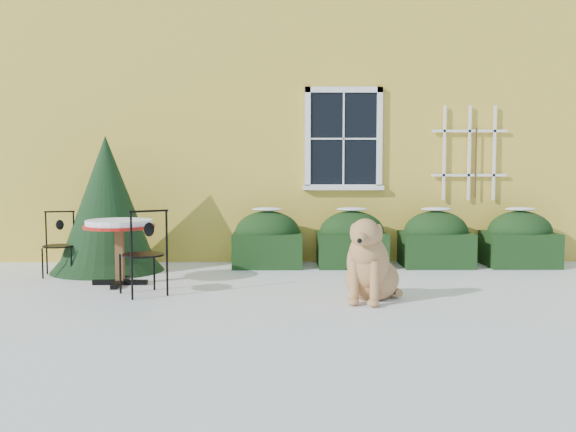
{
  "coord_description": "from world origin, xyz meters",
  "views": [
    {
      "loc": [
        -0.08,
        -7.25,
        1.54
      ],
      "look_at": [
        0.0,
        1.0,
        0.9
      ],
      "focal_mm": 40.0,
      "sensor_mm": 36.0,
      "label": 1
    }
  ],
  "objects_px": {
    "patio_chair_near": "(144,252)",
    "dog": "(369,267)",
    "patio_chair_far": "(59,244)",
    "evergreen_shrub": "(107,217)",
    "bistro_table": "(119,231)"
  },
  "relations": [
    {
      "from": "evergreen_shrub",
      "to": "dog",
      "type": "height_order",
      "value": "evergreen_shrub"
    },
    {
      "from": "evergreen_shrub",
      "to": "bistro_table",
      "type": "xyz_separation_m",
      "value": [
        0.46,
        -1.11,
        -0.09
      ]
    },
    {
      "from": "patio_chair_near",
      "to": "dog",
      "type": "bearing_deg",
      "value": 140.43
    },
    {
      "from": "patio_chair_far",
      "to": "dog",
      "type": "xyz_separation_m",
      "value": [
        4.15,
        -1.77,
        -0.06
      ]
    },
    {
      "from": "evergreen_shrub",
      "to": "patio_chair_far",
      "type": "xyz_separation_m",
      "value": [
        -0.58,
        -0.39,
        -0.35
      ]
    },
    {
      "from": "patio_chair_near",
      "to": "patio_chair_far",
      "type": "relative_size",
      "value": 1.14
    },
    {
      "from": "evergreen_shrub",
      "to": "patio_chair_far",
      "type": "relative_size",
      "value": 2.19
    },
    {
      "from": "evergreen_shrub",
      "to": "dog",
      "type": "relative_size",
      "value": 1.88
    },
    {
      "from": "patio_chair_near",
      "to": "patio_chair_far",
      "type": "distance_m",
      "value": 2.07
    },
    {
      "from": "bistro_table",
      "to": "dog",
      "type": "distance_m",
      "value": 3.3
    },
    {
      "from": "patio_chair_near",
      "to": "evergreen_shrub",
      "type": "bearing_deg",
      "value": -94.61
    },
    {
      "from": "patio_chair_near",
      "to": "dog",
      "type": "height_order",
      "value": "patio_chair_near"
    },
    {
      "from": "evergreen_shrub",
      "to": "bistro_table",
      "type": "relative_size",
      "value": 2.17
    },
    {
      "from": "bistro_table",
      "to": "patio_chair_far",
      "type": "distance_m",
      "value": 1.29
    },
    {
      "from": "patio_chair_far",
      "to": "bistro_table",
      "type": "bearing_deg",
      "value": -46.2
    }
  ]
}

